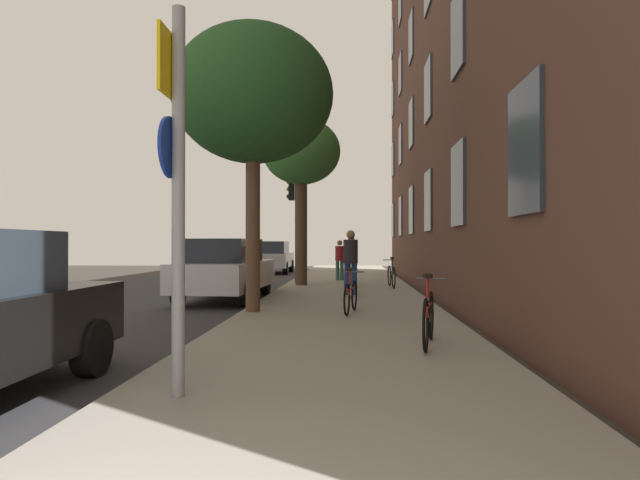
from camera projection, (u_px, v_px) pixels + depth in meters
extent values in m
plane|color=#332D28|center=(226.00, 295.00, 15.84)|extent=(41.80, 41.80, 0.00)
cube|color=#2D2D30|center=(157.00, 294.00, 15.96)|extent=(7.00, 38.00, 0.01)
cube|color=gray|center=(345.00, 293.00, 15.64)|extent=(4.20, 38.00, 0.12)
cube|color=#2D3847|center=(525.00, 147.00, 6.71)|extent=(0.06, 1.23, 1.68)
cube|color=#2D3847|center=(458.00, 184.00, 10.87)|extent=(0.06, 1.23, 1.68)
cube|color=#2D3847|center=(428.00, 201.00, 15.03)|extent=(0.06, 1.23, 1.68)
cube|color=#2D3847|center=(411.00, 210.00, 19.19)|extent=(0.06, 1.23, 1.68)
cube|color=#2D3847|center=(401.00, 216.00, 23.35)|extent=(0.06, 1.23, 1.68)
cube|color=#2D3847|center=(393.00, 220.00, 27.51)|extent=(0.06, 1.23, 1.68)
cube|color=#2D3847|center=(458.00, 32.00, 10.89)|extent=(0.06, 1.23, 1.68)
cube|color=#2D3847|center=(428.00, 90.00, 15.05)|extent=(0.06, 1.23, 1.68)
cube|color=#2D3847|center=(411.00, 124.00, 19.21)|extent=(0.06, 1.23, 1.68)
cube|color=#2D3847|center=(400.00, 145.00, 23.37)|extent=(0.06, 1.23, 1.68)
cube|color=#2D3847|center=(393.00, 160.00, 27.53)|extent=(0.06, 1.23, 1.68)
cube|color=#2D3847|center=(411.00, 37.00, 19.24)|extent=(0.06, 1.23, 1.68)
cube|color=#2D3847|center=(400.00, 74.00, 23.40)|extent=(0.06, 1.23, 1.68)
cube|color=#2D3847|center=(393.00, 100.00, 27.56)|extent=(0.06, 1.23, 1.68)
cube|color=#2D3847|center=(400.00, 3.00, 23.42)|extent=(0.06, 1.23, 1.68)
cube|color=#2D3847|center=(393.00, 39.00, 27.58)|extent=(0.06, 1.23, 1.68)
cylinder|color=gray|center=(178.00, 201.00, 4.89)|extent=(0.12, 0.12, 3.54)
cube|color=yellow|center=(170.00, 66.00, 4.91)|extent=(0.03, 0.60, 0.60)
cylinder|color=#14339E|center=(170.00, 148.00, 4.90)|extent=(0.03, 0.56, 0.56)
cylinder|color=black|center=(297.00, 230.00, 19.03)|extent=(0.12, 0.12, 3.78)
cube|color=black|center=(292.00, 189.00, 19.05)|extent=(0.20, 0.24, 0.80)
sphere|color=#4B0707|center=(289.00, 182.00, 19.06)|extent=(0.16, 0.16, 0.16)
sphere|color=orange|center=(289.00, 189.00, 19.06)|extent=(0.16, 0.16, 0.16)
sphere|color=#083E11|center=(289.00, 196.00, 19.06)|extent=(0.16, 0.16, 0.16)
cylinder|color=brown|center=(253.00, 227.00, 11.00)|extent=(0.29, 0.29, 3.45)
ellipsoid|color=#235123|center=(253.00, 95.00, 11.03)|extent=(3.30, 3.30, 2.80)
cylinder|color=#4C3823|center=(301.00, 230.00, 18.17)|extent=(0.39, 0.39, 3.72)
ellipsoid|color=#387533|center=(301.00, 151.00, 18.19)|extent=(2.64, 2.64, 2.24)
torus|color=black|center=(431.00, 315.00, 7.77)|extent=(0.19, 0.69, 0.70)
torus|color=black|center=(426.00, 325.00, 6.83)|extent=(0.19, 0.69, 0.70)
cylinder|color=#B21E1E|center=(428.00, 306.00, 7.30)|extent=(0.22, 0.82, 0.04)
cylinder|color=#B21E1E|center=(427.00, 315.00, 7.06)|extent=(0.15, 0.50, 0.27)
cylinder|color=#B21E1E|center=(428.00, 288.00, 7.16)|extent=(0.04, 0.04, 0.28)
cube|color=black|center=(428.00, 276.00, 7.16)|extent=(0.10, 0.24, 0.06)
cylinder|color=#4C4C4C|center=(431.00, 279.00, 7.77)|extent=(0.42, 0.12, 0.03)
torus|color=black|center=(354.00, 295.00, 11.23)|extent=(0.13, 0.62, 0.62)
torus|color=black|center=(347.00, 300.00, 10.28)|extent=(0.13, 0.62, 0.62)
cylinder|color=#B21E1E|center=(351.00, 289.00, 10.75)|extent=(0.17, 0.82, 0.04)
cylinder|color=#B21E1E|center=(349.00, 294.00, 10.52)|extent=(0.12, 0.50, 0.27)
cylinder|color=#B21E1E|center=(350.00, 277.00, 10.61)|extent=(0.04, 0.04, 0.28)
cube|color=black|center=(350.00, 269.00, 10.61)|extent=(0.10, 0.24, 0.06)
cylinder|color=#4C4C4C|center=(354.00, 272.00, 11.23)|extent=(0.42, 0.09, 0.03)
torus|color=black|center=(389.00, 276.00, 17.59)|extent=(0.08, 0.68, 0.68)
torus|color=black|center=(394.00, 278.00, 16.63)|extent=(0.08, 0.68, 0.68)
cylinder|color=black|center=(391.00, 271.00, 17.11)|extent=(0.09, 0.81, 0.04)
cylinder|color=black|center=(392.00, 274.00, 16.87)|extent=(0.07, 0.49, 0.27)
cylinder|color=black|center=(392.00, 263.00, 16.97)|extent=(0.04, 0.04, 0.28)
cube|color=black|center=(392.00, 258.00, 16.97)|extent=(0.10, 0.24, 0.06)
cylinder|color=#4C4C4C|center=(389.00, 260.00, 17.59)|extent=(0.42, 0.06, 0.03)
cylinder|color=navy|center=(347.00, 279.00, 14.55)|extent=(0.16, 0.16, 0.86)
cylinder|color=navy|center=(354.00, 279.00, 14.54)|extent=(0.16, 0.16, 0.86)
cylinder|color=#26262D|center=(351.00, 251.00, 14.55)|extent=(0.45, 0.45, 0.64)
sphere|color=#936B4C|center=(351.00, 234.00, 14.56)|extent=(0.23, 0.23, 0.23)
cylinder|color=#33594C|center=(349.00, 274.00, 17.70)|extent=(0.15, 0.15, 0.81)
cylinder|color=#33594C|center=(354.00, 274.00, 17.69)|extent=(0.15, 0.15, 0.81)
cylinder|color=#33594C|center=(351.00, 252.00, 17.70)|extent=(0.51, 0.51, 0.61)
sphere|color=#936B4C|center=(351.00, 239.00, 17.70)|extent=(0.22, 0.22, 0.22)
cylinder|color=#33594C|center=(338.00, 270.00, 20.53)|extent=(0.14, 0.14, 0.74)
cylinder|color=#33594C|center=(342.00, 270.00, 20.52)|extent=(0.14, 0.14, 0.74)
cylinder|color=maroon|center=(340.00, 253.00, 20.53)|extent=(0.44, 0.44, 0.56)
sphere|color=#936B4C|center=(340.00, 243.00, 20.53)|extent=(0.20, 0.20, 0.20)
cylinder|color=black|center=(92.00, 348.00, 6.04)|extent=(0.22, 0.64, 0.64)
cube|color=silver|center=(226.00, 275.00, 14.29)|extent=(1.99, 4.54, 0.70)
cube|color=#1E232D|center=(224.00, 250.00, 14.07)|extent=(1.62, 2.56, 0.60)
cylinder|color=black|center=(209.00, 284.00, 15.76)|extent=(0.22, 0.64, 0.64)
cylinder|color=black|center=(265.00, 284.00, 15.66)|extent=(0.22, 0.64, 0.64)
cylinder|color=black|center=(178.00, 293.00, 12.90)|extent=(0.22, 0.64, 0.64)
cylinder|color=black|center=(246.00, 293.00, 12.81)|extent=(0.22, 0.64, 0.64)
cube|color=#B7B7BC|center=(272.00, 260.00, 27.57)|extent=(1.89, 4.13, 0.70)
cube|color=#1E232D|center=(271.00, 247.00, 27.37)|extent=(1.58, 2.32, 0.60)
cylinder|color=black|center=(260.00, 266.00, 28.93)|extent=(0.22, 0.64, 0.64)
cylinder|color=black|center=(291.00, 266.00, 28.84)|extent=(0.22, 0.64, 0.64)
cylinder|color=black|center=(251.00, 268.00, 26.30)|extent=(0.22, 0.64, 0.64)
cylinder|color=black|center=(285.00, 268.00, 26.21)|extent=(0.22, 0.64, 0.64)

